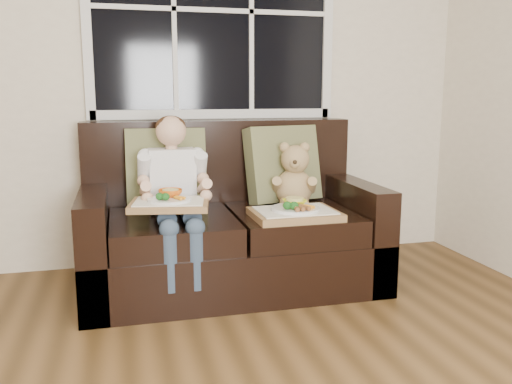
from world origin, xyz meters
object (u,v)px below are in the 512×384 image
object	(u,v)px
loveseat	(229,232)
teddy_bear	(295,180)
tray_left	(170,202)
child	(174,183)
tray_right	(295,212)

from	to	relation	value
loveseat	teddy_bear	world-z (taller)	loveseat
tray_left	loveseat	bearing A→B (deg)	51.19
tray_left	teddy_bear	bearing A→B (deg)	32.51
teddy_bear	child	bearing A→B (deg)	-155.04
child	tray_left	bearing A→B (deg)	-102.51
teddy_bear	tray_right	size ratio (longest dim) A/B	0.85
loveseat	child	world-z (taller)	child
loveseat	teddy_bear	size ratio (longest dim) A/B	4.18
loveseat	tray_right	size ratio (longest dim) A/B	3.57
tray_left	tray_right	bearing A→B (deg)	11.15
loveseat	teddy_bear	bearing A→B (deg)	-0.94
child	tray_right	world-z (taller)	child
child	tray_left	size ratio (longest dim) A/B	1.92
tray_left	tray_right	distance (m)	0.69
tray_left	tray_right	size ratio (longest dim) A/B	0.94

